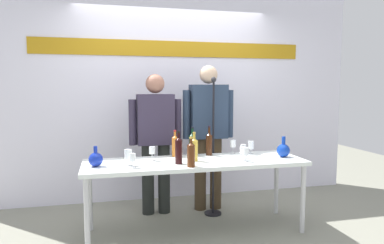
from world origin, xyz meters
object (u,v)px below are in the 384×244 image
wine_glass_right_3 (243,151)px  wine_bottle_5 (191,154)px  display_table (195,166)px  wine_bottle_1 (192,144)px  decanter_blue_right (283,150)px  wine_bottle_2 (175,145)px  decanter_blue_left (96,159)px  wine_glass_right_4 (246,152)px  presenter_right (208,127)px  wine_glass_right_1 (233,144)px  wine_bottle_0 (194,149)px  wine_glass_left_0 (133,158)px  wine_glass_left_1 (128,154)px  wine_glass_right_2 (251,145)px  wine_glass_right_0 (243,148)px  wine_bottle_3 (179,150)px  microphone_stand (213,169)px  wine_bottle_4 (209,143)px  wine_glass_left_2 (152,151)px  presenter_left (156,135)px

wine_glass_right_3 → wine_bottle_5: bearing=-163.3°
display_table → wine_bottle_1: 0.32m
decanter_blue_right → wine_bottle_2: wine_bottle_2 is taller
decanter_blue_left → wine_glass_right_4: 1.45m
presenter_right → wine_glass_right_1: 0.43m
wine_bottle_0 → wine_glass_right_4: 0.51m
wine_bottle_0 → wine_glass_left_0: bearing=-165.2°
wine_glass_right_1 → wine_glass_left_1: bearing=-164.3°
presenter_right → wine_glass_right_1: size_ratio=11.01×
decanter_blue_left → wine_glass_left_1: size_ratio=1.26×
wine_bottle_0 → wine_glass_left_1: 0.66m
display_table → wine_glass_right_2: wine_glass_right_2 is taller
display_table → wine_glass_right_0: wine_glass_right_0 is taller
wine_bottle_3 → wine_glass_left_0: bearing=-171.0°
presenter_right → wine_glass_left_0: 1.27m
display_table → wine_bottle_2: 0.35m
wine_bottle_1 → wine_bottle_2: (-0.19, 0.01, -0.01)m
microphone_stand → wine_bottle_5: bearing=-121.8°
wine_glass_left_0 → wine_bottle_4: bearing=25.9°
decanter_blue_right → wine_glass_left_0: decanter_blue_right is taller
decanter_blue_right → presenter_right: bearing=133.4°
wine_glass_right_4 → wine_glass_right_3: bearing=85.7°
display_table → decanter_blue_right: bearing=-2.5°
wine_bottle_5 → wine_glass_right_2: bearing=29.8°
wine_bottle_1 → wine_bottle_3: 0.42m
wine_bottle_0 → wine_glass_left_2: (-0.41, 0.12, -0.02)m
presenter_right → microphone_stand: (0.00, -0.20, -0.46)m
wine_bottle_4 → wine_glass_left_2: (-0.64, -0.13, -0.03)m
decanter_blue_right → microphone_stand: size_ratio=0.14×
wine_glass_right_0 → wine_glass_right_4: size_ratio=1.02×
wine_bottle_0 → wine_glass_left_1: wine_bottle_0 is taller
wine_glass_right_1 → wine_glass_right_2: 0.20m
wine_bottle_0 → wine_glass_left_2: size_ratio=2.05×
wine_bottle_1 → wine_glass_left_1: size_ratio=2.05×
display_table → decanter_blue_right: decanter_blue_right is taller
wine_glass_right_0 → wine_glass_left_1: bearing=-176.7°
wine_glass_left_0 → decanter_blue_right: bearing=4.9°
wine_glass_right_0 → wine_glass_right_4: wine_glass_right_0 is taller
decanter_blue_left → wine_glass_right_0: decanter_blue_left is taller
wine_bottle_5 → wine_glass_right_3: wine_bottle_5 is taller
wine_glass_left_1 → presenter_right: bearing=34.9°
presenter_right → wine_bottle_2: presenter_right is taller
presenter_left → wine_glass_right_3: size_ratio=12.04×
wine_bottle_2 → wine_glass_right_0: 0.73m
presenter_left → wine_bottle_0: (0.30, -0.64, -0.07)m
decanter_blue_left → wine_glass_right_2: bearing=8.0°
decanter_blue_right → wine_bottle_5: bearing=-168.3°
wine_bottle_2 → wine_glass_right_0: wine_bottle_2 is taller
wine_glass_left_1 → wine_glass_right_3: bearing=-1.1°
presenter_right → wine_bottle_2: bearing=-142.1°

